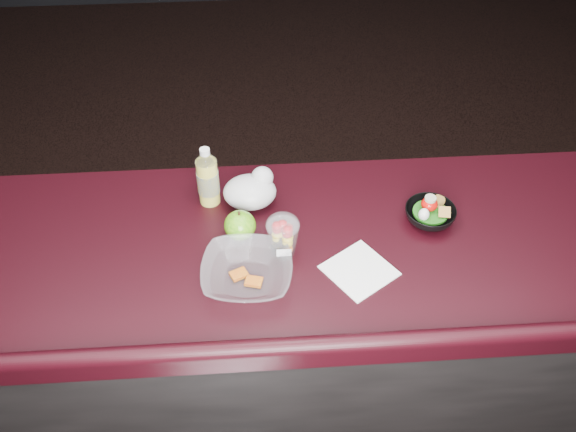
{
  "coord_description": "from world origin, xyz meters",
  "views": [
    {
      "loc": [
        -0.11,
        -0.93,
        2.32
      ],
      "look_at": [
        -0.03,
        0.33,
        1.1
      ],
      "focal_mm": 40.0,
      "sensor_mm": 36.0,
      "label": 1
    }
  ],
  "objects_px": {
    "fruit_cup": "(283,235)",
    "snack_bowl": "(430,214)",
    "green_apple": "(240,225)",
    "takeout_bowl": "(247,273)",
    "lemonade_bottle": "(208,180)"
  },
  "relations": [
    {
      "from": "lemonade_bottle",
      "to": "fruit_cup",
      "type": "height_order",
      "value": "lemonade_bottle"
    },
    {
      "from": "fruit_cup",
      "to": "takeout_bowl",
      "type": "height_order",
      "value": "fruit_cup"
    },
    {
      "from": "lemonade_bottle",
      "to": "snack_bowl",
      "type": "relative_size",
      "value": 1.02
    },
    {
      "from": "lemonade_bottle",
      "to": "snack_bowl",
      "type": "xyz_separation_m",
      "value": [
        0.63,
        -0.13,
        -0.05
      ]
    },
    {
      "from": "fruit_cup",
      "to": "snack_bowl",
      "type": "relative_size",
      "value": 0.68
    },
    {
      "from": "green_apple",
      "to": "takeout_bowl",
      "type": "bearing_deg",
      "value": -84.62
    },
    {
      "from": "snack_bowl",
      "to": "takeout_bowl",
      "type": "relative_size",
      "value": 0.74
    },
    {
      "from": "fruit_cup",
      "to": "green_apple",
      "type": "xyz_separation_m",
      "value": [
        -0.12,
        0.07,
        -0.02
      ]
    },
    {
      "from": "green_apple",
      "to": "snack_bowl",
      "type": "xyz_separation_m",
      "value": [
        0.54,
        0.03,
        -0.01
      ]
    },
    {
      "from": "fruit_cup",
      "to": "takeout_bowl",
      "type": "bearing_deg",
      "value": -136.1
    },
    {
      "from": "snack_bowl",
      "to": "lemonade_bottle",
      "type": "bearing_deg",
      "value": 168.71
    },
    {
      "from": "lemonade_bottle",
      "to": "takeout_bowl",
      "type": "bearing_deg",
      "value": -71.84
    },
    {
      "from": "green_apple",
      "to": "takeout_bowl",
      "type": "distance_m",
      "value": 0.17
    },
    {
      "from": "lemonade_bottle",
      "to": "takeout_bowl",
      "type": "height_order",
      "value": "lemonade_bottle"
    },
    {
      "from": "snack_bowl",
      "to": "takeout_bowl",
      "type": "height_order",
      "value": "snack_bowl"
    }
  ]
}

